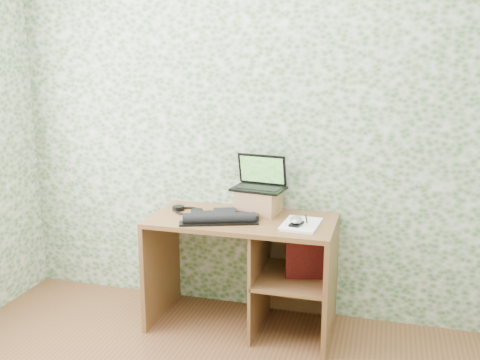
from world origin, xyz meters
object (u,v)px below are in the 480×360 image
(desk, at_px, (255,257))
(riser, at_px, (259,202))
(notepad, at_px, (301,224))
(keyboard, at_px, (222,217))
(laptop, at_px, (260,181))

(desk, height_order, riser, riser)
(riser, distance_m, notepad, 0.38)
(desk, xyz_separation_m, keyboard, (-0.19, -0.11, 0.29))
(desk, bearing_deg, keyboard, -148.47)
(desk, distance_m, keyboard, 0.37)
(riser, height_order, laptop, laptop)
(laptop, bearing_deg, notepad, -27.39)
(keyboard, bearing_deg, notepad, -15.42)
(laptop, height_order, notepad, laptop)
(desk, height_order, keyboard, keyboard)
(laptop, bearing_deg, keyboard, -116.31)
(notepad, bearing_deg, laptop, 148.08)
(keyboard, bearing_deg, riser, 31.67)
(laptop, distance_m, keyboard, 0.37)
(keyboard, height_order, notepad, keyboard)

